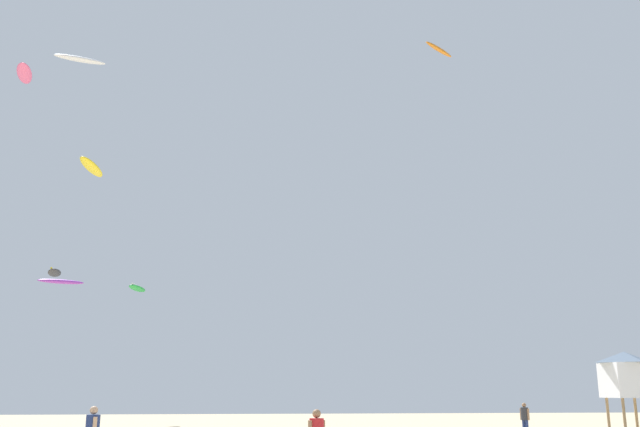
{
  "coord_description": "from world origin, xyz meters",
  "views": [
    {
      "loc": [
        -3.33,
        -13.57,
        2.2
      ],
      "look_at": [
        0.0,
        14.41,
        9.43
      ],
      "focal_mm": 39.03,
      "sensor_mm": 36.0,
      "label": 1
    }
  ],
  "objects": [
    {
      "name": "lifeguard_tower",
      "position": [
        16.1,
        20.03,
        3.05
      ],
      "size": [
        2.3,
        2.3,
        4.15
      ],
      "color": "#8C704C",
      "rests_on": "ground"
    },
    {
      "name": "kite_aloft_3",
      "position": [
        7.52,
        20.96,
        20.86
      ],
      "size": [
        2.29,
        2.07,
        0.61
      ],
      "color": "orange"
    },
    {
      "name": "kite_aloft_1",
      "position": [
        -14.09,
        29.75,
        23.39
      ],
      "size": [
        3.41,
        1.86,
        0.52
      ],
      "color": "white"
    },
    {
      "name": "kite_aloft_5",
      "position": [
        -15.29,
        23.03,
        19.09
      ],
      "size": [
        1.33,
        2.84,
        0.29
      ],
      "color": "#E5598C"
    },
    {
      "name": "kite_aloft_2",
      "position": [
        -10.38,
        18.76,
        12.49
      ],
      "size": [
        1.02,
        2.99,
        0.52
      ],
      "color": "yellow"
    },
    {
      "name": "kite_aloft_6",
      "position": [
        -14.59,
        32.19,
        9.02
      ],
      "size": [
        2.95,
        1.73,
        0.32
      ],
      "color": "purple"
    },
    {
      "name": "kite_aloft_0",
      "position": [
        -10.94,
        40.39,
        9.83
      ],
      "size": [
        1.33,
        3.36,
        0.4
      ],
      "color": "green"
    },
    {
      "name": "person_midground",
      "position": [
        11.19,
        21.29,
        0.96
      ],
      "size": [
        0.37,
        0.49,
        1.65
      ],
      "rotation": [
        0.0,
        0.0,
        0.52
      ],
      "color": "navy",
      "rests_on": "ground"
    },
    {
      "name": "kite_aloft_7",
      "position": [
        -16.63,
        38.44,
        10.59
      ],
      "size": [
        1.03,
        2.93,
        0.58
      ],
      "color": "#2D2D33"
    }
  ]
}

